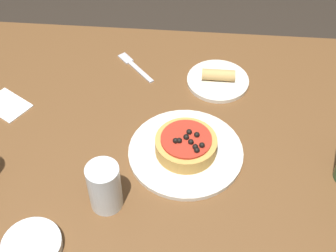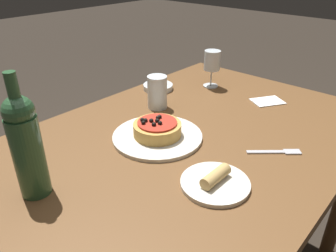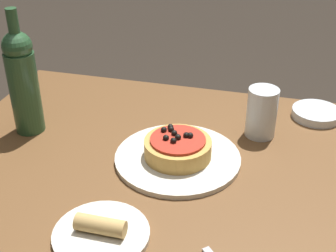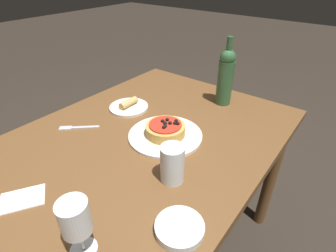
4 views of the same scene
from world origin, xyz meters
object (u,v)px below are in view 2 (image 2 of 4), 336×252
(water_cup, at_px, (157,92))
(side_plate, at_px, (215,182))
(pizza, at_px, (157,128))
(fork, at_px, (277,152))
(dining_table, at_px, (191,158))
(dinner_plate, at_px, (157,136))
(side_bowl, at_px, (158,87))
(wine_glass, at_px, (212,62))
(wine_bottle, at_px, (26,144))

(water_cup, xyz_separation_m, side_plate, (0.25, 0.44, -0.05))
(pizza, height_order, fork, pizza)
(dining_table, relative_size, water_cup, 10.40)
(dinner_plate, xyz_separation_m, side_bowl, (-0.31, -0.29, 0.01))
(water_cup, height_order, side_plate, water_cup)
(side_bowl, distance_m, side_plate, 0.69)
(pizza, distance_m, wine_glass, 0.52)
(wine_bottle, bearing_deg, dining_table, 167.63)
(water_cup, relative_size, fork, 0.95)
(pizza, relative_size, side_bowl, 1.20)
(side_bowl, xyz_separation_m, side_plate, (0.39, 0.57, -0.00))
(dining_table, xyz_separation_m, wine_bottle, (0.49, -0.11, 0.23))
(dining_table, relative_size, fork, 9.85)
(dinner_plate, bearing_deg, dining_table, 144.62)
(wine_glass, height_order, water_cup, wine_glass)
(pizza, relative_size, wine_bottle, 0.49)
(wine_bottle, bearing_deg, pizza, 174.21)
(fork, bearing_deg, wine_bottle, -165.14)
(dining_table, height_order, water_cup, water_cup)
(side_plate, bearing_deg, pizza, -105.49)
(pizza, height_order, side_bowl, pizza)
(fork, bearing_deg, wine_glass, 103.57)
(wine_glass, distance_m, side_plate, 0.71)
(dining_table, height_order, side_bowl, side_bowl)
(side_bowl, height_order, side_plate, side_plate)
(dinner_plate, height_order, pizza, pizza)
(wine_bottle, bearing_deg, dinner_plate, 174.18)
(water_cup, distance_m, fork, 0.49)
(wine_glass, bearing_deg, dinner_plate, 15.87)
(side_bowl, bearing_deg, wine_glass, 140.51)
(fork, bearing_deg, dinner_plate, 165.86)
(pizza, xyz_separation_m, wine_bottle, (0.40, -0.04, 0.10))
(fork, relative_size, side_plate, 0.74)
(water_cup, bearing_deg, wine_glass, 175.96)
(dining_table, distance_m, wine_bottle, 0.55)
(water_cup, distance_m, side_bowl, 0.20)
(wine_glass, relative_size, side_bowl, 1.26)
(dining_table, bearing_deg, side_plate, 50.76)
(pizza, height_order, wine_glass, wine_glass)
(pizza, distance_m, water_cup, 0.24)
(wine_glass, relative_size, water_cup, 1.28)
(wine_glass, bearing_deg, side_plate, 36.23)
(pizza, relative_size, fork, 1.16)
(dinner_plate, xyz_separation_m, wine_glass, (-0.49, -0.14, 0.11))
(dining_table, bearing_deg, dinner_plate, -35.38)
(dining_table, bearing_deg, water_cup, -108.56)
(dining_table, distance_m, side_plate, 0.29)
(side_bowl, bearing_deg, dining_table, 58.93)
(pizza, height_order, water_cup, water_cup)
(dinner_plate, distance_m, side_bowl, 0.42)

